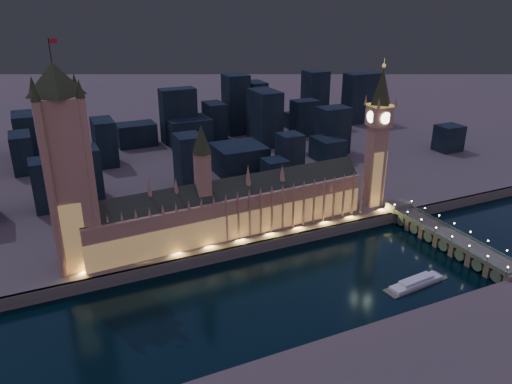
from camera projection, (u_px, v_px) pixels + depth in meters
name	position (u px, v px, depth m)	size (l,w,h in m)	color
ground_plane	(287.00, 283.00, 300.23)	(2000.00, 2000.00, 0.00)	black
north_bank	(121.00, 107.00, 736.07)	(2000.00, 960.00, 8.00)	#4A4A44
embankment_wall	(258.00, 247.00, 333.22)	(2000.00, 2.50, 8.00)	#49493F
palace_of_westminster	(231.00, 208.00, 338.19)	(202.00, 29.83, 78.00)	#9D7159
victoria_tower	(66.00, 161.00, 281.63)	(31.68, 31.68, 132.71)	#9D7159
elizabeth_tower	(378.00, 127.00, 368.26)	(18.00, 18.00, 111.21)	#9D7159
westminster_bridge	(444.00, 238.00, 342.12)	(17.22, 113.00, 15.90)	#49493F
river_boat	(416.00, 282.00, 297.68)	(44.82, 14.24, 4.50)	#49493F
city_backdrop	(206.00, 129.00, 509.97)	(482.55, 215.63, 81.77)	black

